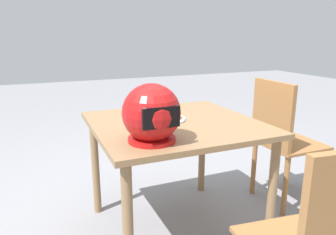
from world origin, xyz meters
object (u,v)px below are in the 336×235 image
(motorcycle_helmet, at_px, (152,114))
(dining_table, at_px, (175,136))
(pizza, at_px, (160,116))
(chair_side, at_px, (281,136))

(motorcycle_helmet, bearing_deg, dining_table, -131.63)
(dining_table, xyz_separation_m, motorcycle_helmet, (0.24, 0.28, 0.22))
(pizza, xyz_separation_m, motorcycle_helmet, (0.18, 0.35, 0.11))
(dining_table, height_order, pizza, pizza)
(motorcycle_helmet, bearing_deg, chair_side, -164.58)
(pizza, relative_size, motorcycle_helmet, 0.89)
(dining_table, distance_m, motorcycle_helmet, 0.43)
(pizza, relative_size, chair_side, 0.27)
(chair_side, bearing_deg, dining_table, 1.44)
(motorcycle_helmet, distance_m, chair_side, 1.16)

